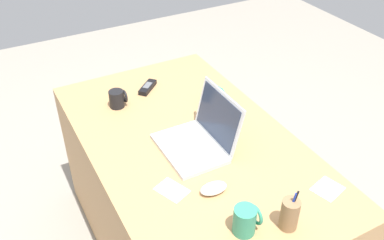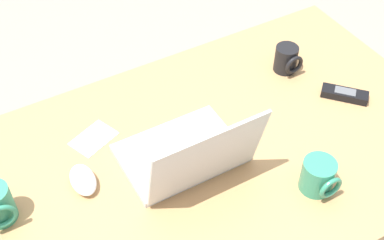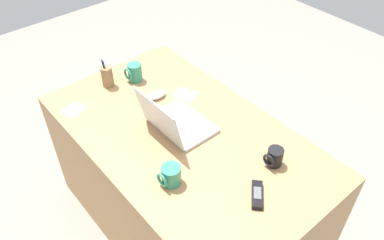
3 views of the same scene
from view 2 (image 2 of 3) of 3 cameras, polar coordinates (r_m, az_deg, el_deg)
desk at (r=1.70m, az=0.99°, el=-12.07°), size 1.44×0.85×0.74m
laptop at (r=1.34m, az=-0.39°, el=-3.79°), size 0.31×0.28×0.24m
computer_mouse at (r=1.36m, az=-11.81°, el=-6.41°), size 0.07×0.11×0.04m
coffee_mug_white at (r=1.65m, az=10.30°, el=6.54°), size 0.07×0.08×0.09m
coffee_mug_spare at (r=1.34m, az=13.65°, el=-6.01°), size 0.08×0.10×0.09m
cordless_phone at (r=1.62m, az=16.31°, el=2.72°), size 0.12×0.13×0.03m
paper_note_near_laptop at (r=1.47m, az=-10.68°, el=-2.00°), size 0.14×0.12×0.00m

